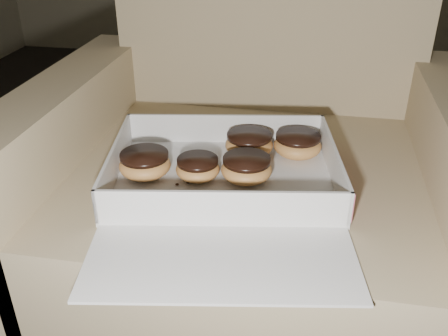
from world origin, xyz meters
TOP-DOWN VIEW (x-y plane):
  - floor at (0.00, 0.00)m, footprint 4.50×4.50m
  - armchair at (-0.13, 0.10)m, footprint 0.95×0.81m
  - bakery_box at (-0.16, -0.09)m, footprint 0.50×0.57m
  - donut_a at (-0.22, -0.06)m, footprint 0.09×0.09m
  - donut_b at (-0.13, 0.05)m, footprint 0.10×0.10m
  - donut_c at (-0.03, 0.07)m, footprint 0.10×0.10m
  - donut_d at (-0.12, -0.05)m, footprint 0.10×0.10m
  - donut_e at (-0.32, -0.07)m, footprint 0.10×0.10m
  - crumb_a at (-0.02, -0.15)m, footprint 0.01×0.01m
  - crumb_b at (-0.25, -0.10)m, footprint 0.01×0.01m
  - crumb_c at (-0.23, -0.09)m, footprint 0.01×0.01m
  - crumb_d at (-0.09, -0.06)m, footprint 0.01×0.01m

SIDE VIEW (x-z plane):
  - floor at x=0.00m, z-range 0.00..0.00m
  - armchair at x=-0.13m, z-range -0.18..0.81m
  - crumb_a at x=-0.02m, z-range 0.45..0.46m
  - crumb_b at x=-0.25m, z-range 0.45..0.46m
  - crumb_c at x=-0.23m, z-range 0.45..0.46m
  - crumb_d at x=-0.09m, z-range 0.45..0.46m
  - bakery_box at x=-0.16m, z-range 0.42..0.50m
  - donut_a at x=-0.22m, z-range 0.46..0.50m
  - donut_d at x=-0.12m, z-range 0.46..0.50m
  - donut_c at x=-0.03m, z-range 0.46..0.51m
  - donut_b at x=-0.13m, z-range 0.46..0.51m
  - donut_e at x=-0.32m, z-range 0.46..0.51m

